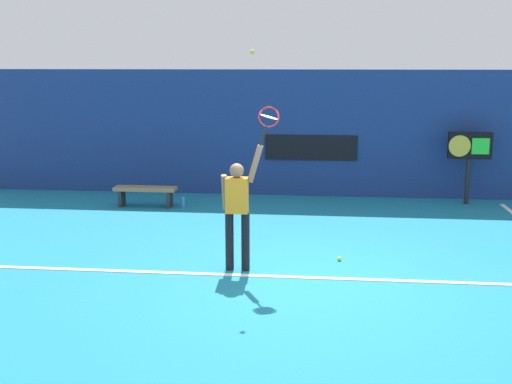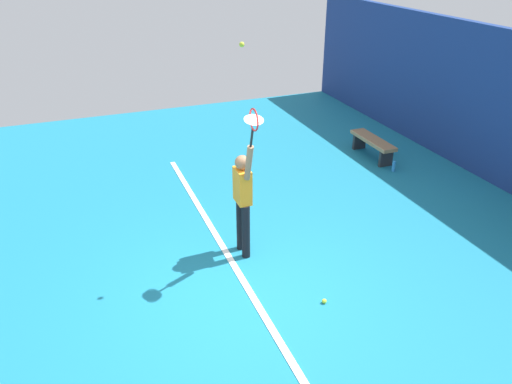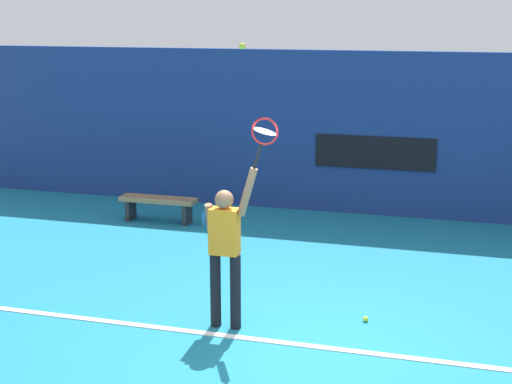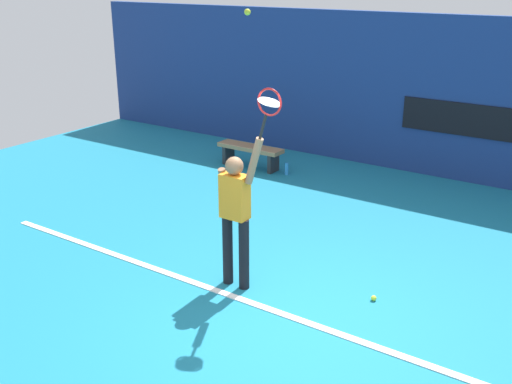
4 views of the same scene
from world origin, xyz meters
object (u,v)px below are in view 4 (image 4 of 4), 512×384
at_px(tennis_racket, 269,105).
at_px(spare_ball, 374,298).
at_px(water_bottle, 287,169).
at_px(court_bench, 250,151).
at_px(tennis_ball, 247,12).
at_px(tennis_player, 236,211).

bearing_deg(tennis_racket, spare_ball, 28.66).
xyz_separation_m(tennis_racket, water_bottle, (-2.24, 4.11, -2.24)).
bearing_deg(court_bench, tennis_ball, -55.50).
relative_size(tennis_ball, court_bench, 0.05).
bearing_deg(tennis_ball, tennis_player, 162.90).
bearing_deg(tennis_racket, court_bench, 127.04).
bearing_deg(spare_ball, court_bench, 140.45).
bearing_deg(tennis_ball, spare_ball, 26.85).
relative_size(tennis_player, spare_ball, 29.11).
height_order(court_bench, spare_ball, court_bench).
bearing_deg(spare_ball, tennis_player, -159.04).
bearing_deg(tennis_player, tennis_ball, -17.10).
distance_m(tennis_player, court_bench, 4.92).
height_order(tennis_racket, court_bench, tennis_racket).
bearing_deg(water_bottle, tennis_ball, -64.27).
height_order(tennis_player, spare_ball, tennis_player).
height_order(tennis_ball, court_bench, tennis_ball).
bearing_deg(tennis_player, tennis_racket, -0.52).
relative_size(court_bench, spare_ball, 20.59).
xyz_separation_m(tennis_racket, tennis_ball, (-0.23, -0.07, 0.97)).
relative_size(tennis_player, tennis_racket, 3.16).
xyz_separation_m(court_bench, water_bottle, (0.86, 0.00, -0.22)).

